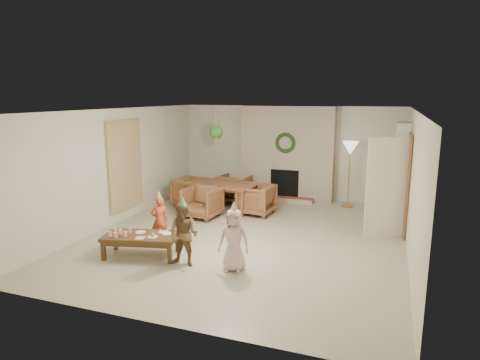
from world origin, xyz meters
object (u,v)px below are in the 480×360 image
at_px(dining_table, 219,196).
at_px(child_red, 160,220).
at_px(dining_chair_near, 202,202).
at_px(dining_chair_far, 234,188).
at_px(dining_chair_left, 191,192).
at_px(dining_chair_right, 256,199).
at_px(child_pink, 234,240).
at_px(child_plaid, 183,235).
at_px(coffee_table_top, 141,236).

height_order(dining_table, child_red, child_red).
xyz_separation_m(dining_chair_near, dining_chair_far, (0.18, 1.61, 0.00)).
relative_size(dining_chair_far, child_red, 0.87).
distance_m(dining_chair_left, dining_chair_right, 1.82).
height_order(dining_table, child_pink, child_pink).
xyz_separation_m(dining_table, child_pink, (1.65, -3.33, 0.19)).
bearing_deg(child_plaid, dining_table, 103.44).
bearing_deg(dining_chair_right, dining_table, -90.00).
xyz_separation_m(dining_chair_near, child_red, (-0.04, -1.80, 0.09)).
bearing_deg(dining_table, dining_chair_near, -90.00).
xyz_separation_m(dining_chair_far, coffee_table_top, (-0.19, -4.12, 0.01)).
height_order(child_red, child_plaid, child_plaid).
height_order(dining_table, dining_chair_right, dining_chair_right).
relative_size(dining_chair_near, child_pink, 0.77).
bearing_deg(dining_chair_far, dining_chair_left, 45.00).
distance_m(dining_chair_near, dining_chair_left, 1.14).
bearing_deg(child_pink, child_red, 150.35).
distance_m(coffee_table_top, child_pink, 1.75).
bearing_deg(dining_chair_left, child_plaid, -149.02).
height_order(coffee_table_top, child_plaid, child_plaid).
height_order(dining_chair_far, coffee_table_top, dining_chair_far).
bearing_deg(dining_chair_left, child_pink, -137.92).
xyz_separation_m(dining_table, dining_chair_right, (1.00, -0.11, 0.03)).
bearing_deg(child_plaid, dining_chair_far, 99.81).
xyz_separation_m(coffee_table_top, child_red, (-0.04, 0.71, 0.09)).
bearing_deg(dining_chair_left, dining_chair_near, -135.00).
relative_size(dining_table, child_pink, 1.80).
relative_size(dining_table, coffee_table_top, 1.44).
height_order(dining_chair_right, child_red, child_red).
bearing_deg(dining_chair_left, dining_chair_far, -45.00).
xyz_separation_m(dining_chair_near, dining_chair_right, (1.10, 0.69, 0.00)).
distance_m(dining_chair_far, child_red, 3.42).
relative_size(dining_chair_near, coffee_table_top, 0.61).
distance_m(child_plaid, child_pink, 0.85).
bearing_deg(dining_table, child_pink, -57.21).
relative_size(dining_chair_left, child_red, 0.87).
bearing_deg(child_plaid, dining_chair_near, 109.05).
distance_m(dining_chair_near, child_pink, 3.07).
relative_size(dining_chair_left, child_plaid, 0.73).
distance_m(dining_chair_far, child_plaid, 4.30).
bearing_deg(child_red, dining_table, -134.68).
relative_size(dining_chair_right, child_plaid, 0.73).
relative_size(dining_chair_left, child_pink, 0.77).
distance_m(dining_table, dining_chair_near, 0.81).
xyz_separation_m(child_red, child_plaid, (0.94, -0.83, 0.08)).
distance_m(dining_chair_near, coffee_table_top, 2.51).
height_order(dining_chair_right, child_pink, child_pink).
relative_size(dining_chair_right, child_pink, 0.77).
xyz_separation_m(dining_chair_right, child_pink, (0.64, -3.22, 0.15)).
bearing_deg(dining_chair_far, dining_chair_near, 90.00).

